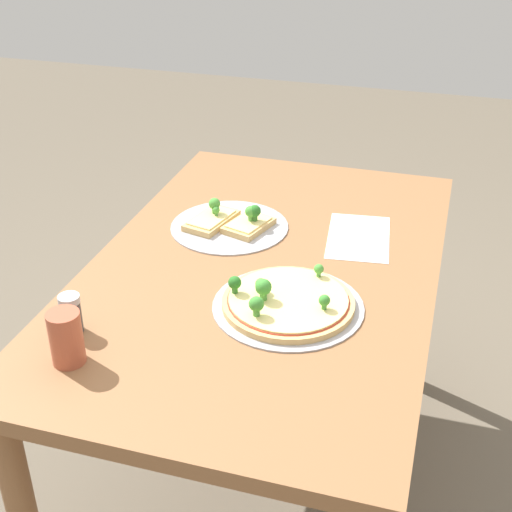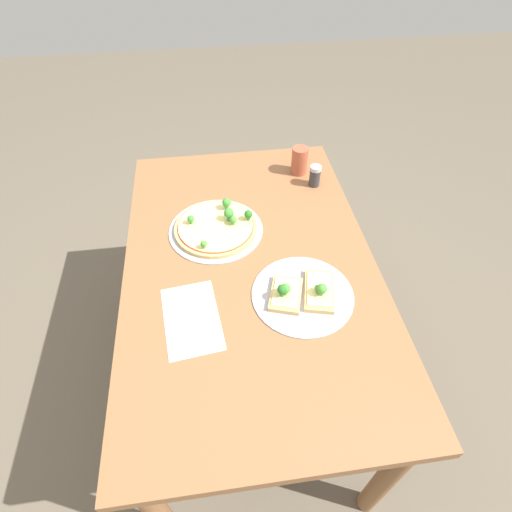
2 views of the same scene
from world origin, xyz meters
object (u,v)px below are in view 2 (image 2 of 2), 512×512
(pizza_tray_slice, at_px, (303,293))
(condiment_shaker, at_px, (315,176))
(dining_table, at_px, (250,280))
(drinking_cup, at_px, (299,161))
(pizza_tray_whole, at_px, (217,227))

(pizza_tray_slice, xyz_separation_m, condiment_shaker, (0.53, -0.16, 0.03))
(dining_table, bearing_deg, pizza_tray_slice, -139.14)
(dining_table, height_order, pizza_tray_slice, pizza_tray_slice)
(dining_table, bearing_deg, condiment_shaker, -38.95)
(drinking_cup, bearing_deg, pizza_tray_slice, 169.15)
(pizza_tray_whole, distance_m, drinking_cup, 0.46)
(pizza_tray_whole, relative_size, drinking_cup, 2.95)
(dining_table, distance_m, condiment_shaker, 0.50)
(pizza_tray_whole, bearing_deg, condiment_shaker, -62.30)
(pizza_tray_whole, xyz_separation_m, condiment_shaker, (0.21, -0.40, 0.03))
(dining_table, relative_size, pizza_tray_slice, 4.19)
(dining_table, distance_m, pizza_tray_slice, 0.24)
(dining_table, distance_m, pizza_tray_whole, 0.22)
(dining_table, xyz_separation_m, pizza_tray_whole, (0.16, 0.10, 0.11))
(pizza_tray_whole, distance_m, condiment_shaker, 0.45)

